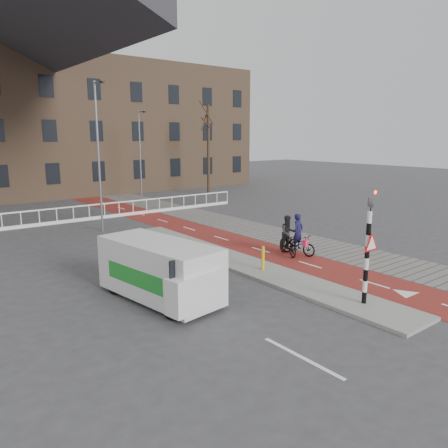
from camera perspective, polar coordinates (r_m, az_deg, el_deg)
ground at (r=15.99m, az=13.05°, el=-7.82°), size 120.00×120.00×0.00m
bike_lane at (r=24.11m, az=-3.27°, el=-1.00°), size 2.50×60.00×0.01m
sidewalk at (r=25.77m, az=1.85°, el=-0.18°), size 3.00×60.00×0.01m
curb_island at (r=18.17m, az=1.80°, el=-4.97°), size 1.80×16.00×0.12m
traffic_signal at (r=13.83m, az=18.33°, el=-2.54°), size 0.80×0.80×3.68m
bollard at (r=16.91m, az=5.11°, el=-4.44°), size 0.12×0.12×0.91m
cyclist_near at (r=19.61m, az=9.62°, el=-2.21°), size 0.93×1.82×1.83m
cyclist_far at (r=19.39m, az=8.33°, el=-1.93°), size 1.01×1.69×1.78m
van at (r=14.18m, az=-8.42°, el=-5.88°), size 2.39×4.62×1.90m
railing at (r=27.71m, az=-22.95°, el=0.37°), size 28.00×0.10×0.99m
townhouse_row at (r=42.42m, az=-26.58°, el=13.81°), size 46.00×10.00×15.90m
tree_right at (r=39.30m, az=-2.05°, el=9.58°), size 0.26×0.26×7.85m
streetlight_near at (r=24.60m, az=-16.05°, el=8.22°), size 0.12×0.12×8.00m
streetlight_right at (r=36.64m, az=-10.89°, el=8.74°), size 0.12×0.12×7.19m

